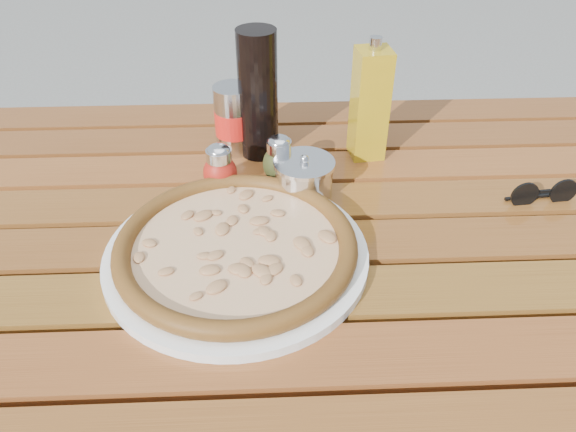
{
  "coord_description": "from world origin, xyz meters",
  "views": [
    {
      "loc": [
        -0.03,
        -0.62,
        1.26
      ],
      "look_at": [
        0.0,
        0.02,
        0.78
      ],
      "focal_mm": 35.0,
      "sensor_mm": 36.0,
      "label": 1
    }
  ],
  "objects_px": {
    "soda_can": "(234,120)",
    "sunglasses": "(543,194)",
    "pizza": "(236,246)",
    "table": "(289,280)",
    "plate": "(237,255)",
    "oregano_shaker": "(279,159)",
    "dark_bottle": "(258,95)",
    "olive_oil_cruet": "(370,104)",
    "pepper_shaker": "(220,169)",
    "parmesan_tin": "(304,177)"
  },
  "relations": [
    {
      "from": "plate",
      "to": "dark_bottle",
      "type": "xyz_separation_m",
      "value": [
        0.03,
        0.28,
        0.1
      ]
    },
    {
      "from": "pepper_shaker",
      "to": "table",
      "type": "bearing_deg",
      "value": -53.18
    },
    {
      "from": "table",
      "to": "soda_can",
      "type": "relative_size",
      "value": 11.67
    },
    {
      "from": "plate",
      "to": "parmesan_tin",
      "type": "relative_size",
      "value": 2.96
    },
    {
      "from": "pepper_shaker",
      "to": "oregano_shaker",
      "type": "relative_size",
      "value": 1.0
    },
    {
      "from": "olive_oil_cruet",
      "to": "plate",
      "type": "bearing_deg",
      "value": -128.91
    },
    {
      "from": "sunglasses",
      "to": "plate",
      "type": "bearing_deg",
      "value": -172.1
    },
    {
      "from": "oregano_shaker",
      "to": "olive_oil_cruet",
      "type": "bearing_deg",
      "value": 26.15
    },
    {
      "from": "pizza",
      "to": "dark_bottle",
      "type": "relative_size",
      "value": 1.99
    },
    {
      "from": "pizza",
      "to": "sunglasses",
      "type": "bearing_deg",
      "value": 13.65
    },
    {
      "from": "table",
      "to": "pepper_shaker",
      "type": "distance_m",
      "value": 0.21
    },
    {
      "from": "pepper_shaker",
      "to": "soda_can",
      "type": "distance_m",
      "value": 0.13
    },
    {
      "from": "table",
      "to": "sunglasses",
      "type": "distance_m",
      "value": 0.42
    },
    {
      "from": "plate",
      "to": "dark_bottle",
      "type": "bearing_deg",
      "value": 83.48
    },
    {
      "from": "dark_bottle",
      "to": "parmesan_tin",
      "type": "bearing_deg",
      "value": -61.99
    },
    {
      "from": "soda_can",
      "to": "sunglasses",
      "type": "relative_size",
      "value": 1.09
    },
    {
      "from": "pizza",
      "to": "table",
      "type": "bearing_deg",
      "value": 25.11
    },
    {
      "from": "sunglasses",
      "to": "soda_can",
      "type": "bearing_deg",
      "value": 153.51
    },
    {
      "from": "table",
      "to": "oregano_shaker",
      "type": "height_order",
      "value": "oregano_shaker"
    },
    {
      "from": "plate",
      "to": "pepper_shaker",
      "type": "bearing_deg",
      "value": 99.94
    },
    {
      "from": "plate",
      "to": "soda_can",
      "type": "height_order",
      "value": "soda_can"
    },
    {
      "from": "pizza",
      "to": "soda_can",
      "type": "xyz_separation_m",
      "value": [
        -0.01,
        0.3,
        0.04
      ]
    },
    {
      "from": "pepper_shaker",
      "to": "dark_bottle",
      "type": "bearing_deg",
      "value": 60.97
    },
    {
      "from": "soda_can",
      "to": "sunglasses",
      "type": "bearing_deg",
      "value": -20.74
    },
    {
      "from": "soda_can",
      "to": "parmesan_tin",
      "type": "height_order",
      "value": "soda_can"
    },
    {
      "from": "plate",
      "to": "oregano_shaker",
      "type": "relative_size",
      "value": 4.39
    },
    {
      "from": "pepper_shaker",
      "to": "olive_oil_cruet",
      "type": "distance_m",
      "value": 0.27
    },
    {
      "from": "table",
      "to": "pepper_shaker",
      "type": "xyz_separation_m",
      "value": [
        -0.1,
        0.14,
        0.11
      ]
    },
    {
      "from": "pizza",
      "to": "sunglasses",
      "type": "relative_size",
      "value": 3.98
    },
    {
      "from": "plate",
      "to": "pizza",
      "type": "distance_m",
      "value": 0.02
    },
    {
      "from": "dark_bottle",
      "to": "pepper_shaker",
      "type": "bearing_deg",
      "value": -119.03
    },
    {
      "from": "pepper_shaker",
      "to": "oregano_shaker",
      "type": "height_order",
      "value": "same"
    },
    {
      "from": "oregano_shaker",
      "to": "dark_bottle",
      "type": "relative_size",
      "value": 0.37
    },
    {
      "from": "parmesan_tin",
      "to": "sunglasses",
      "type": "distance_m",
      "value": 0.37
    },
    {
      "from": "sunglasses",
      "to": "parmesan_tin",
      "type": "bearing_deg",
      "value": 168.22
    },
    {
      "from": "table",
      "to": "parmesan_tin",
      "type": "bearing_deg",
      "value": 76.25
    },
    {
      "from": "soda_can",
      "to": "parmesan_tin",
      "type": "distance_m",
      "value": 0.19
    },
    {
      "from": "plate",
      "to": "dark_bottle",
      "type": "height_order",
      "value": "dark_bottle"
    },
    {
      "from": "table",
      "to": "dark_bottle",
      "type": "height_order",
      "value": "dark_bottle"
    },
    {
      "from": "pepper_shaker",
      "to": "dark_bottle",
      "type": "relative_size",
      "value": 0.37
    },
    {
      "from": "plate",
      "to": "sunglasses",
      "type": "distance_m",
      "value": 0.49
    },
    {
      "from": "plate",
      "to": "soda_can",
      "type": "relative_size",
      "value": 3.0
    },
    {
      "from": "plate",
      "to": "pepper_shaker",
      "type": "height_order",
      "value": "pepper_shaker"
    },
    {
      "from": "soda_can",
      "to": "pizza",
      "type": "bearing_deg",
      "value": -87.86
    },
    {
      "from": "olive_oil_cruet",
      "to": "soda_can",
      "type": "bearing_deg",
      "value": 173.51
    },
    {
      "from": "plate",
      "to": "oregano_shaker",
      "type": "xyz_separation_m",
      "value": [
        0.06,
        0.2,
        0.03
      ]
    },
    {
      "from": "table",
      "to": "dark_bottle",
      "type": "relative_size",
      "value": 6.36
    },
    {
      "from": "table",
      "to": "soda_can",
      "type": "xyz_separation_m",
      "value": [
        -0.08,
        0.26,
        0.13
      ]
    },
    {
      "from": "oregano_shaker",
      "to": "parmesan_tin",
      "type": "height_order",
      "value": "oregano_shaker"
    },
    {
      "from": "oregano_shaker",
      "to": "olive_oil_cruet",
      "type": "xyz_separation_m",
      "value": [
        0.15,
        0.08,
        0.06
      ]
    }
  ]
}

